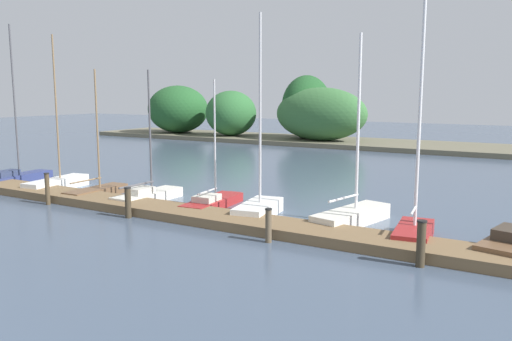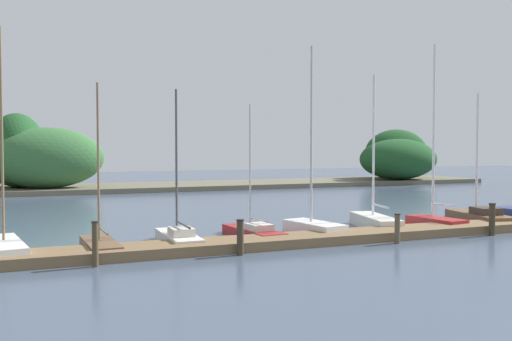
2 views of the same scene
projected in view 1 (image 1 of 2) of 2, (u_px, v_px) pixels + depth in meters
dock_pier at (211, 217)px, 19.31m from camera, size 29.99×1.80×0.35m
far_shore at (393, 120)px, 44.55m from camera, size 67.08×8.82×6.33m
sailboat_0 at (17, 176)px, 27.51m from camera, size 1.46×4.55×8.20m
sailboat_1 at (59, 182)px, 25.80m from camera, size 1.49×3.88×7.49m
sailboat_2 at (99, 190)px, 24.13m from camera, size 1.10×3.41×5.79m
sailboat_3 at (149, 194)px, 22.95m from camera, size 1.13×3.80×5.72m
sailboat_4 at (214, 201)px, 21.77m from camera, size 1.42×3.90×5.29m
sailboat_5 at (259, 206)px, 20.14m from camera, size 1.63×3.18×7.68m
sailboat_6 at (354, 214)px, 19.04m from camera, size 1.84×4.09×6.82m
sailboat_7 at (414, 226)px, 16.89m from camera, size 1.40×2.98×8.12m
mooring_piling_1 at (47, 189)px, 22.21m from camera, size 0.22×0.22×1.37m
mooring_piling_2 at (128, 202)px, 19.89m from camera, size 0.27×0.27×1.19m
mooring_piling_3 at (268, 225)px, 16.63m from camera, size 0.23×0.23×1.12m
mooring_piling_4 at (421, 243)px, 14.30m from camera, size 0.28×0.28×1.31m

